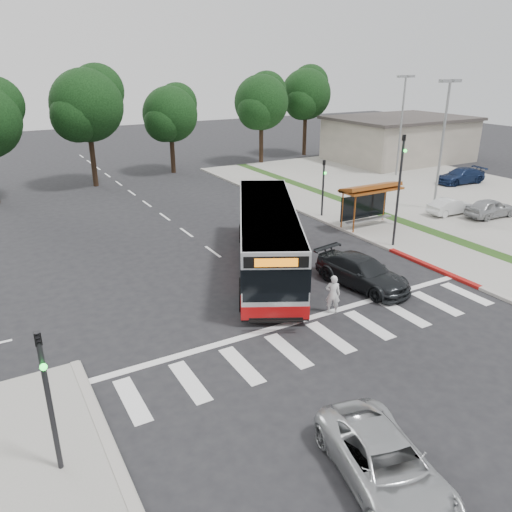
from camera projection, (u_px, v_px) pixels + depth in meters
ground at (266, 290)px, 23.81m from camera, size 140.00×140.00×0.00m
sidewalk_east at (342, 215)px, 35.33m from camera, size 4.00×40.00×0.12m
curb_east at (319, 219)px, 34.41m from camera, size 0.30×40.00×0.15m
curb_east_red at (432, 267)px, 26.30m from camera, size 0.32×6.00×0.15m
sidewalk_sw_corner at (17, 458)px, 13.63m from camera, size 5.00×8.00×0.12m
parking_lot at (438, 190)px, 42.49m from camera, size 18.00×36.00×0.10m
commercial_building at (399, 140)px, 54.65m from camera, size 14.00×10.00×4.40m
building_roof_cap at (401, 118)px, 53.80m from camera, size 14.60×10.60×0.30m
crosswalk_ladder at (330, 337)px, 19.75m from camera, size 18.00×2.60×0.01m
bus_shelter at (370, 192)px, 32.07m from camera, size 4.20×1.60×2.86m
traffic_signal_sw at (47, 390)px, 12.35m from camera, size 0.18×0.37×4.20m
traffic_signal_ne_tall at (400, 182)px, 28.03m from camera, size 0.18×0.37×6.50m
traffic_signal_ne_short at (323, 182)px, 34.21m from camera, size 0.18×0.37×4.00m
lot_light_front at (444, 128)px, 34.82m from camera, size 1.90×0.35×9.01m
lot_light_mid at (402, 112)px, 45.69m from camera, size 1.90×0.35×9.01m
tree_ne_a at (262, 101)px, 51.63m from camera, size 6.16×5.74×9.30m
tree_ne_b at (306, 93)px, 56.29m from camera, size 6.16×5.74×10.02m
tree_north_a at (87, 104)px, 41.54m from camera, size 6.60×6.15×10.17m
tree_north_b at (171, 113)px, 47.29m from camera, size 5.72×5.33×8.43m
transit_bus at (267, 239)px, 25.81m from camera, size 8.41×12.58×3.30m
pedestrian at (333, 294)px, 21.40m from camera, size 0.76×0.71×1.75m
dark_sedan at (362, 272)px, 24.03m from camera, size 2.82×5.27×1.45m
silver_suv_south at (385, 464)px, 12.64m from camera, size 3.14×5.07×1.31m
parked_car_0 at (491, 208)px, 34.51m from camera, size 3.94×1.78×1.31m
parked_car_1 at (451, 206)px, 35.21m from camera, size 3.54×1.38×1.15m
parked_car_3 at (461, 176)px, 44.21m from camera, size 4.77×2.25×1.35m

